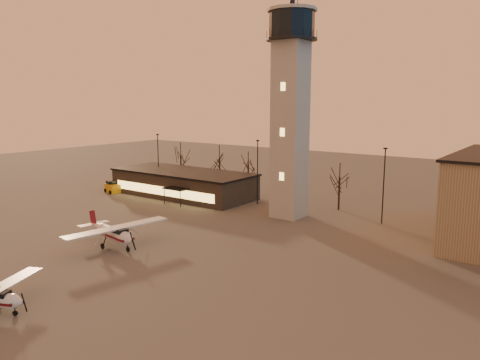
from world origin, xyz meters
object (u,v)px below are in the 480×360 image
object	(u,v)px
cessna_rear	(116,237)
service_cart	(113,188)
control_tower	(290,99)
terminal	(183,183)

from	to	relation	value
cessna_rear	service_cart	xyz separation A→B (m)	(-25.45, 20.00, -0.38)
control_tower	service_cart	bearing A→B (deg)	-174.28
terminal	service_cart	distance (m)	13.29
terminal	control_tower	bearing A→B (deg)	-5.15
terminal	service_cart	xyz separation A→B (m)	(-12.07, -5.39, -1.36)
control_tower	service_cart	size ratio (longest dim) A/B	8.94
control_tower	cessna_rear	size ratio (longest dim) A/B	2.60
control_tower	cessna_rear	world-z (taller)	control_tower
cessna_rear	terminal	bearing A→B (deg)	126.69
terminal	cessna_rear	distance (m)	28.72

